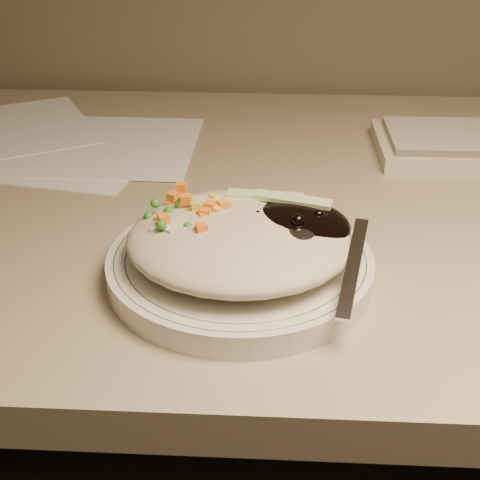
{
  "coord_description": "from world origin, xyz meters",
  "views": [
    {
      "loc": [
        -0.06,
        0.7,
        1.06
      ],
      "look_at": [
        -0.09,
        1.2,
        0.78
      ],
      "focal_mm": 50.0,
      "sensor_mm": 36.0,
      "label": 1
    }
  ],
  "objects": [
    {
      "name": "plate_rim",
      "position": [
        -0.09,
        1.2,
        0.76
      ],
      "size": [
        0.22,
        0.22,
        0.0
      ],
      "color": "#144723",
      "rests_on": "plate"
    },
    {
      "name": "desk",
      "position": [
        0.0,
        1.38,
        0.54
      ],
      "size": [
        1.4,
        0.7,
        0.74
      ],
      "color": "gray",
      "rests_on": "ground"
    },
    {
      "name": "meal",
      "position": [
        -0.09,
        1.2,
        0.78
      ],
      "size": [
        0.2,
        0.19,
        0.05
      ],
      "color": "#B7AD94",
      "rests_on": "plate"
    },
    {
      "name": "plate",
      "position": [
        -0.09,
        1.2,
        0.75
      ],
      "size": [
        0.23,
        0.23,
        0.02
      ],
      "primitive_type": "cylinder",
      "color": "silver",
      "rests_on": "desk"
    },
    {
      "name": "papers",
      "position": [
        -0.38,
        1.5,
        0.74
      ],
      "size": [
        0.48,
        0.33,
        0.0
      ],
      "color": "white",
      "rests_on": "desk"
    }
  ]
}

